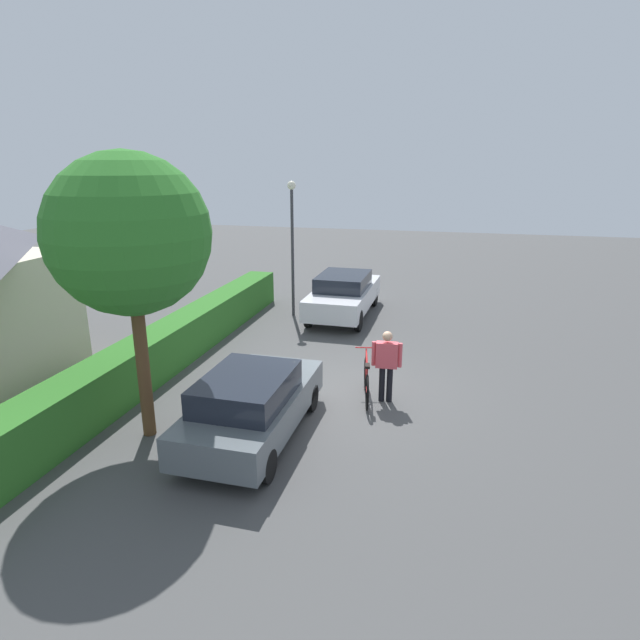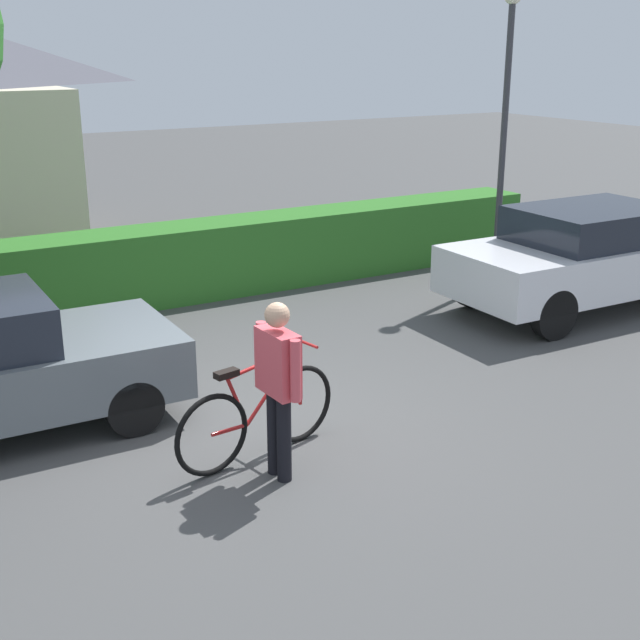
{
  "view_description": "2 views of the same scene",
  "coord_description": "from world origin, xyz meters",
  "px_view_note": "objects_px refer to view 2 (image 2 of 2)",
  "views": [
    {
      "loc": [
        -10.76,
        -2.19,
        5.08
      ],
      "look_at": [
        1.09,
        0.78,
        1.38
      ],
      "focal_mm": 29.35,
      "sensor_mm": 36.0,
      "label": 1
    },
    {
      "loc": [
        -3.26,
        -7.02,
        3.68
      ],
      "look_at": [
        1.03,
        0.3,
        0.9
      ],
      "focal_mm": 47.5,
      "sensor_mm": 36.0,
      "label": 2
    }
  ],
  "objects_px": {
    "bicycle": "(258,415)",
    "person_rider": "(278,378)",
    "parked_car_far": "(595,254)",
    "street_lamp": "(506,99)"
  },
  "relations": [
    {
      "from": "bicycle",
      "to": "person_rider",
      "type": "relative_size",
      "value": 1.09
    },
    {
      "from": "bicycle",
      "to": "person_rider",
      "type": "xyz_separation_m",
      "value": [
        -0.01,
        -0.43,
        0.52
      ]
    },
    {
      "from": "parked_car_far",
      "to": "bicycle",
      "type": "bearing_deg",
      "value": -163.98
    },
    {
      "from": "parked_car_far",
      "to": "street_lamp",
      "type": "relative_size",
      "value": 1.02
    },
    {
      "from": "bicycle",
      "to": "street_lamp",
      "type": "relative_size",
      "value": 0.39
    },
    {
      "from": "parked_car_far",
      "to": "bicycle",
      "type": "xyz_separation_m",
      "value": [
        -6.33,
        -1.82,
        -0.36
      ]
    },
    {
      "from": "parked_car_far",
      "to": "street_lamp",
      "type": "distance_m",
      "value": 2.72
    },
    {
      "from": "parked_car_far",
      "to": "person_rider",
      "type": "relative_size",
      "value": 2.84
    },
    {
      "from": "person_rider",
      "to": "street_lamp",
      "type": "distance_m",
      "value": 7.42
    },
    {
      "from": "parked_car_far",
      "to": "street_lamp",
      "type": "bearing_deg",
      "value": 101.65
    }
  ]
}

